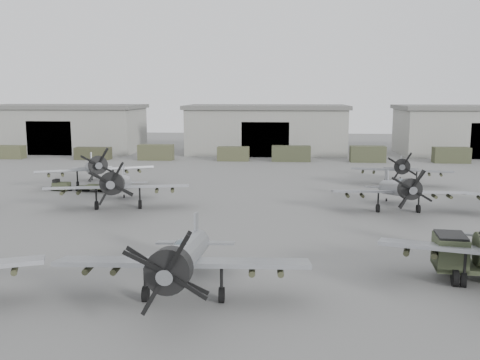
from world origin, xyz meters
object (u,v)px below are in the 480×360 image
object	(u,v)px
aircraft_far_1	(401,168)
ground_crew	(111,186)
aircraft_mid_1	(117,184)
aircraft_far_0	(95,167)
aircraft_mid_2	(399,189)
tug_trailer	(74,187)
aircraft_near_1	(182,258)

from	to	relation	value
aircraft_far_1	ground_crew	bearing A→B (deg)	-156.33
aircraft_mid_1	aircraft_far_0	distance (m)	12.87
aircraft_mid_1	ground_crew	bearing A→B (deg)	100.65
aircraft_mid_2	aircraft_far_1	world-z (taller)	aircraft_mid_2
aircraft_mid_2	aircraft_far_0	world-z (taller)	aircraft_far_0
tug_trailer	ground_crew	world-z (taller)	ground_crew
aircraft_far_1	aircraft_near_1	bearing A→B (deg)	-105.79
aircraft_mid_2	aircraft_far_0	size ratio (longest dim) A/B	0.92
aircraft_far_1	aircraft_mid_2	bearing A→B (deg)	-91.42
ground_crew	tug_trailer	bearing A→B (deg)	71.54
aircraft_near_1	aircraft_mid_2	world-z (taller)	aircraft_near_1
tug_trailer	aircraft_mid_1	bearing A→B (deg)	-44.82
aircraft_far_0	tug_trailer	distance (m)	3.53
aircraft_far_1	tug_trailer	bearing A→B (deg)	-158.78
aircraft_mid_2	aircraft_far_1	bearing A→B (deg)	76.06
tug_trailer	ground_crew	size ratio (longest dim) A/B	4.17
aircraft_mid_2	tug_trailer	size ratio (longest dim) A/B	1.82
tug_trailer	aircraft_mid_2	bearing A→B (deg)	-10.00
aircraft_near_1	tug_trailer	size ratio (longest dim) A/B	2.01
aircraft_near_1	aircraft_mid_1	world-z (taller)	aircraft_mid_1
aircraft_far_1	aircraft_far_0	bearing A→B (deg)	-162.06
aircraft_near_1	aircraft_mid_1	size ratio (longest dim) A/B	0.99
ground_crew	aircraft_mid_2	bearing A→B (deg)	-114.60
aircraft_far_0	aircraft_mid_1	bearing A→B (deg)	-85.46
aircraft_mid_1	aircraft_mid_2	xyz separation A→B (m)	(26.21, 0.59, -0.23)
aircraft_mid_1	aircraft_far_1	world-z (taller)	aircraft_mid_1
aircraft_far_0	tug_trailer	world-z (taller)	aircraft_far_0
aircraft_far_1	tug_trailer	xyz separation A→B (m)	(-37.47, -6.42, -1.64)
aircraft_mid_2	ground_crew	size ratio (longest dim) A/B	7.60
aircraft_far_0	ground_crew	world-z (taller)	aircraft_far_0
tug_trailer	ground_crew	distance (m)	4.63
aircraft_near_1	aircraft_far_0	world-z (taller)	aircraft_far_0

